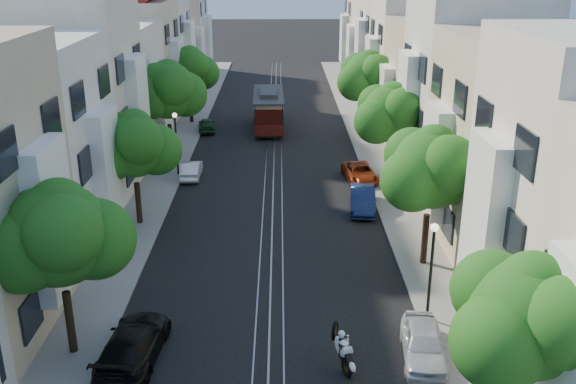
{
  "coord_description": "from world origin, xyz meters",
  "views": [
    {
      "loc": [
        0.45,
        -18.19,
        13.91
      ],
      "look_at": [
        0.85,
        13.03,
        2.2
      ],
      "focal_mm": 40.0,
      "sensor_mm": 36.0,
      "label": 1
    }
  ],
  "objects_px": {
    "tree_w_b": "(135,147)",
    "parked_car_w_far": "(207,125)",
    "tree_e_c": "(392,115)",
    "cable_car": "(269,108)",
    "tree_e_d": "(368,77)",
    "lamp_east": "(432,258)",
    "tree_w_a": "(60,237)",
    "parked_car_e_near": "(423,344)",
    "tree_e_b": "(432,170)",
    "tree_e_a": "(528,321)",
    "tree_w_c": "(168,91)",
    "parked_car_w_mid": "(191,170)",
    "lamp_west": "(176,135)",
    "parked_car_e_far": "(360,173)",
    "parked_car_w_near": "(133,344)",
    "parked_car_e_mid": "(363,199)",
    "sportbike_rider": "(342,348)",
    "tree_w_d": "(190,70)"
  },
  "relations": [
    {
      "from": "tree_w_c",
      "to": "parked_car_w_mid",
      "type": "height_order",
      "value": "tree_w_c"
    },
    {
      "from": "lamp_west",
      "to": "sportbike_rider",
      "type": "xyz_separation_m",
      "value": [
        8.91,
        -21.0,
        -2.0
      ]
    },
    {
      "from": "tree_w_b",
      "to": "parked_car_w_far",
      "type": "relative_size",
      "value": 1.89
    },
    {
      "from": "lamp_west",
      "to": "parked_car_w_near",
      "type": "distance_m",
      "value": 20.59
    },
    {
      "from": "tree_e_b",
      "to": "parked_car_e_far",
      "type": "height_order",
      "value": "tree_e_b"
    },
    {
      "from": "tree_w_c",
      "to": "parked_car_e_near",
      "type": "height_order",
      "value": "tree_w_c"
    },
    {
      "from": "cable_car",
      "to": "parked_car_e_near",
      "type": "height_order",
      "value": "cable_car"
    },
    {
      "from": "parked_car_e_far",
      "to": "parked_car_e_near",
      "type": "bearing_deg",
      "value": -96.44
    },
    {
      "from": "cable_car",
      "to": "parked_car_w_near",
      "type": "bearing_deg",
      "value": -98.9
    },
    {
      "from": "parked_car_e_mid",
      "to": "parked_car_e_far",
      "type": "xyz_separation_m",
      "value": [
        0.44,
        5.0,
        -0.11
      ]
    },
    {
      "from": "tree_e_c",
      "to": "lamp_east",
      "type": "bearing_deg",
      "value": -93.44
    },
    {
      "from": "parked_car_w_mid",
      "to": "tree_e_c",
      "type": "bearing_deg",
      "value": 171.23
    },
    {
      "from": "tree_w_c",
      "to": "parked_car_w_mid",
      "type": "bearing_deg",
      "value": -61.7
    },
    {
      "from": "parked_car_e_far",
      "to": "parked_car_w_near",
      "type": "xyz_separation_m",
      "value": [
        -10.49,
        -19.34,
        0.13
      ]
    },
    {
      "from": "parked_car_e_far",
      "to": "tree_w_d",
      "type": "bearing_deg",
      "value": 123.79
    },
    {
      "from": "tree_w_c",
      "to": "lamp_east",
      "type": "bearing_deg",
      "value": -57.35
    },
    {
      "from": "parked_car_w_mid",
      "to": "lamp_west",
      "type": "bearing_deg",
      "value": -19.21
    },
    {
      "from": "tree_e_b",
      "to": "tree_w_c",
      "type": "xyz_separation_m",
      "value": [
        -14.4,
        16.0,
        0.34
      ]
    },
    {
      "from": "lamp_west",
      "to": "cable_car",
      "type": "distance_m",
      "value": 13.49
    },
    {
      "from": "lamp_east",
      "to": "tree_w_d",
      "type": "bearing_deg",
      "value": 112.8
    },
    {
      "from": "lamp_west",
      "to": "parked_car_w_mid",
      "type": "relative_size",
      "value": 1.23
    },
    {
      "from": "parked_car_e_near",
      "to": "parked_car_w_mid",
      "type": "height_order",
      "value": "parked_car_e_near"
    },
    {
      "from": "tree_w_b",
      "to": "tree_w_c",
      "type": "distance_m",
      "value": 11.02
    },
    {
      "from": "parked_car_e_far",
      "to": "parked_car_w_far",
      "type": "xyz_separation_m",
      "value": [
        -11.2,
        12.37,
        0.01
      ]
    },
    {
      "from": "tree_w_d",
      "to": "lamp_east",
      "type": "relative_size",
      "value": 1.57
    },
    {
      "from": "tree_w_c",
      "to": "parked_car_e_far",
      "type": "xyz_separation_m",
      "value": [
        12.74,
        -4.06,
        -4.52
      ]
    },
    {
      "from": "tree_w_a",
      "to": "parked_car_e_near",
      "type": "height_order",
      "value": "tree_w_a"
    },
    {
      "from": "tree_w_a",
      "to": "parked_car_w_near",
      "type": "bearing_deg",
      "value": -10.02
    },
    {
      "from": "cable_car",
      "to": "parked_car_w_near",
      "type": "xyz_separation_m",
      "value": [
        -4.39,
        -32.56,
        -1.1
      ]
    },
    {
      "from": "tree_w_c",
      "to": "parked_car_w_far",
      "type": "distance_m",
      "value": 9.58
    },
    {
      "from": "cable_car",
      "to": "parked_car_w_far",
      "type": "distance_m",
      "value": 5.31
    },
    {
      "from": "tree_e_b",
      "to": "cable_car",
      "type": "bearing_deg",
      "value": 107.14
    },
    {
      "from": "tree_e_c",
      "to": "cable_car",
      "type": "xyz_separation_m",
      "value": [
        -7.76,
        14.16,
        -2.82
      ]
    },
    {
      "from": "tree_e_b",
      "to": "lamp_west",
      "type": "bearing_deg",
      "value": 136.15
    },
    {
      "from": "tree_e_c",
      "to": "tree_e_a",
      "type": "bearing_deg",
      "value": -90.0
    },
    {
      "from": "tree_e_d",
      "to": "lamp_east",
      "type": "distance_m",
      "value": 27.07
    },
    {
      "from": "tree_e_b",
      "to": "parked_car_w_mid",
      "type": "relative_size",
      "value": 1.98
    },
    {
      "from": "tree_w_a",
      "to": "parked_car_w_far",
      "type": "xyz_separation_m",
      "value": [
        1.54,
        31.32,
        -4.17
      ]
    },
    {
      "from": "tree_w_b",
      "to": "lamp_east",
      "type": "relative_size",
      "value": 1.51
    },
    {
      "from": "parked_car_e_near",
      "to": "parked_car_e_far",
      "type": "bearing_deg",
      "value": 96.17
    },
    {
      "from": "tree_w_c",
      "to": "lamp_east",
      "type": "distance_m",
      "value": 25.01
    },
    {
      "from": "tree_e_d",
      "to": "tree_w_d",
      "type": "relative_size",
      "value": 1.05
    },
    {
      "from": "parked_car_e_far",
      "to": "parked_car_w_near",
      "type": "distance_m",
      "value": 22.0
    },
    {
      "from": "tree_w_c",
      "to": "parked_car_e_far",
      "type": "height_order",
      "value": "tree_w_c"
    },
    {
      "from": "lamp_east",
      "to": "sportbike_rider",
      "type": "xyz_separation_m",
      "value": [
        -3.69,
        -3.0,
        -2.0
      ]
    },
    {
      "from": "tree_w_b",
      "to": "parked_car_w_near",
      "type": "height_order",
      "value": "tree_w_b"
    },
    {
      "from": "tree_e_a",
      "to": "tree_w_a",
      "type": "distance_m",
      "value": 15.25
    },
    {
      "from": "tree_w_d",
      "to": "parked_car_e_mid",
      "type": "distance_m",
      "value": 23.85
    },
    {
      "from": "tree_e_b",
      "to": "tree_e_a",
      "type": "bearing_deg",
      "value": -90.0
    },
    {
      "from": "lamp_east",
      "to": "parked_car_e_near",
      "type": "relative_size",
      "value": 1.12
    }
  ]
}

